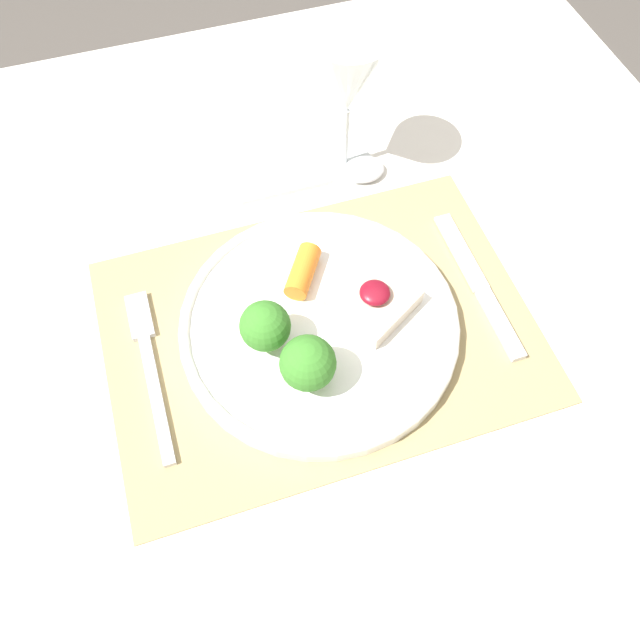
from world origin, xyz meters
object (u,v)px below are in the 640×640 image
at_px(fork, 149,361).
at_px(wine_glass_near, 348,80).
at_px(dinner_plate, 319,325).
at_px(spoon, 349,174).
at_px(knife, 483,293).

xyz_separation_m(fork, wine_glass_near, (0.29, 0.21, 0.12)).
bearing_deg(dinner_plate, fork, 173.55).
height_order(dinner_plate, spoon, dinner_plate).
relative_size(fork, spoon, 1.09).
xyz_separation_m(fork, spoon, (0.29, 0.19, 0.00)).
distance_m(knife, wine_glass_near, 0.28).
bearing_deg(wine_glass_near, spoon, -92.16).
distance_m(fork, spoon, 0.34).
bearing_deg(spoon, fork, -146.83).
xyz_separation_m(dinner_plate, knife, (0.19, -0.01, -0.01)).
distance_m(dinner_plate, wine_glass_near, 0.28).
distance_m(knife, spoon, 0.23).
height_order(knife, wine_glass_near, wine_glass_near).
relative_size(dinner_plate, fork, 1.47).
xyz_separation_m(knife, spoon, (-0.08, 0.22, 0.00)).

